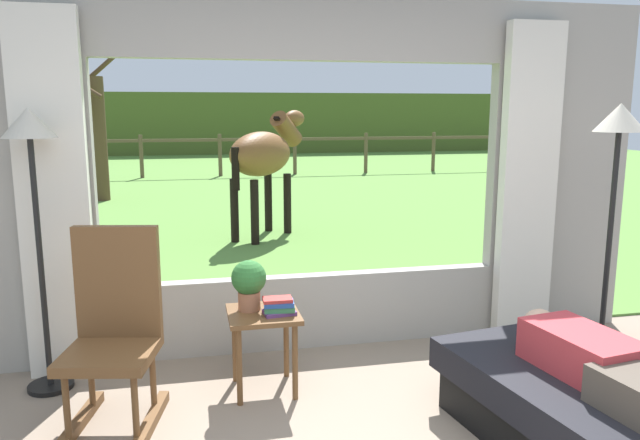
{
  "coord_description": "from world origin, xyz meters",
  "views": [
    {
      "loc": [
        -0.83,
        -2.04,
        1.77
      ],
      "look_at": [
        0.0,
        1.8,
        1.05
      ],
      "focal_mm": 34.11,
      "sensor_mm": 36.0,
      "label": 1
    }
  ],
  "objects": [
    {
      "name": "reclining_person",
      "position": [
        1.12,
        0.38,
        0.52
      ],
      "size": [
        0.43,
        1.44,
        0.22
      ],
      "rotation": [
        0.0,
        0.0,
        0.15
      ],
      "color": "#B23338",
      "rests_on": "recliner_sofa"
    },
    {
      "name": "curtain_panel_left",
      "position": [
        -1.69,
        2.12,
        1.2
      ],
      "size": [
        0.44,
        0.1,
        2.4
      ],
      "primitive_type": "cube",
      "color": "silver",
      "rests_on": "ground_plane"
    },
    {
      "name": "book_stack",
      "position": [
        -0.32,
        1.52,
        0.57
      ],
      "size": [
        0.21,
        0.15,
        0.1
      ],
      "color": "#59336B",
      "rests_on": "side_table"
    },
    {
      "name": "outdoor_pasture_lawn",
      "position": [
        0.0,
        13.16,
        0.01
      ],
      "size": [
        36.0,
        21.68,
        0.02
      ],
      "primitive_type": "cube",
      "color": "#568438",
      "rests_on": "ground_plane"
    },
    {
      "name": "floor_lamp_left",
      "position": [
        -1.75,
        1.9,
        1.44
      ],
      "size": [
        0.32,
        0.32,
        1.78
      ],
      "color": "black",
      "rests_on": "ground_plane"
    },
    {
      "name": "recliner_sofa",
      "position": [
        1.12,
        0.43,
        0.22
      ],
      "size": [
        1.15,
        1.82,
        0.42
      ],
      "rotation": [
        0.0,
        0.0,
        0.15
      ],
      "color": "black",
      "rests_on": "ground_plane"
    },
    {
      "name": "floor_lamp_right",
      "position": [
        1.85,
        1.36,
        1.46
      ],
      "size": [
        0.32,
        0.32,
        1.81
      ],
      "color": "black",
      "rests_on": "ground_plane"
    },
    {
      "name": "pasture_tree",
      "position": [
        -2.53,
        10.31,
        1.34
      ],
      "size": [
        1.15,
        1.36,
        2.93
      ],
      "color": "#4C3823",
      "rests_on": "outdoor_pasture_lawn"
    },
    {
      "name": "rocking_chair",
      "position": [
        -1.27,
        1.38,
        0.55
      ],
      "size": [
        0.59,
        0.76,
        1.12
      ],
      "rotation": [
        0.0,
        0.0,
        -0.2
      ],
      "color": "brown",
      "rests_on": "ground_plane"
    },
    {
      "name": "distant_hill_ridge",
      "position": [
        0.0,
        23.0,
        1.2
      ],
      "size": [
        36.0,
        2.0,
        2.4
      ],
      "primitive_type": "cube",
      "color": "#495A25",
      "rests_on": "ground_plane"
    },
    {
      "name": "curtain_panel_right",
      "position": [
        1.69,
        2.12,
        1.2
      ],
      "size": [
        0.44,
        0.1,
        2.4
      ],
      "primitive_type": "cube",
      "color": "silver",
      "rests_on": "ground_plane"
    },
    {
      "name": "horse",
      "position": [
        0.19,
        6.25,
        1.16
      ],
      "size": [
        1.43,
        1.61,
        1.73
      ],
      "rotation": [
        0.0,
        0.0,
        -0.69
      ],
      "color": "brown",
      "rests_on": "outdoor_pasture_lawn"
    },
    {
      "name": "pasture_fence_line",
      "position": [
        0.0,
        14.2,
        0.74
      ],
      "size": [
        16.1,
        0.1,
        1.1
      ],
      "color": "brown",
      "rests_on": "outdoor_pasture_lawn"
    },
    {
      "name": "side_table",
      "position": [
        -0.41,
        1.59,
        0.43
      ],
      "size": [
        0.44,
        0.44,
        0.52
      ],
      "color": "brown",
      "rests_on": "ground_plane"
    },
    {
      "name": "back_wall_with_window",
      "position": [
        0.0,
        2.26,
        1.25
      ],
      "size": [
        5.2,
        0.12,
        2.55
      ],
      "color": "#9E998E",
      "rests_on": "ground_plane"
    },
    {
      "name": "potted_plant",
      "position": [
        -0.49,
        1.65,
        0.7
      ],
      "size": [
        0.22,
        0.22,
        0.32
      ],
      "color": "#9E6042",
      "rests_on": "side_table"
    }
  ]
}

